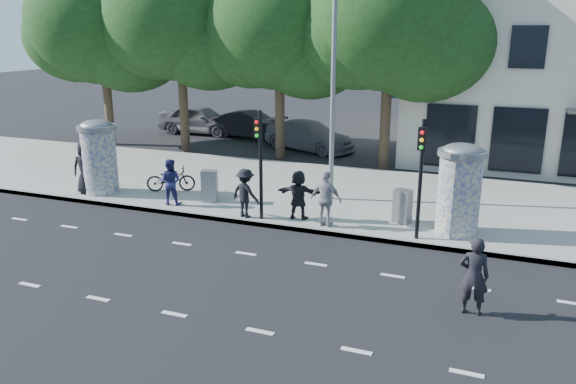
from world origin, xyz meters
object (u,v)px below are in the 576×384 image
at_px(bicycle, 171,179).
at_px(cabinet_left, 210,186).
at_px(cabinet_right, 402,206).
at_px(traffic_pole_near, 260,154).
at_px(street_lamp, 333,63).
at_px(ped_c, 170,182).
at_px(ped_f, 299,195).
at_px(car_left, 200,119).
at_px(ped_e, 326,199).
at_px(ped_d, 245,193).
at_px(ped_a, 86,168).
at_px(car_right, 309,135).
at_px(man_road, 474,276).
at_px(ad_column_right, 459,187).
at_px(car_mid, 251,125).
at_px(traffic_pole_far, 421,168).
at_px(ad_column_left, 99,155).

height_order(bicycle, cabinet_left, cabinet_left).
xyz_separation_m(cabinet_left, cabinet_right, (6.57, 0.12, -0.02)).
distance_m(traffic_pole_near, street_lamp, 4.07).
bearing_deg(ped_c, ped_f, 169.94).
distance_m(cabinet_left, car_left, 14.02).
xyz_separation_m(street_lamp, ped_e, (0.68, -2.72, -3.79)).
relative_size(ped_d, cabinet_right, 1.48).
height_order(ped_e, cabinet_left, ped_e).
bearing_deg(cabinet_left, traffic_pole_near, -42.69).
distance_m(ped_a, car_left, 13.00).
bearing_deg(car_right, ped_e, -138.70).
relative_size(ped_a, cabinet_right, 1.80).
bearing_deg(traffic_pole_near, ped_f, 24.22).
relative_size(man_road, cabinet_right, 1.65).
xyz_separation_m(ad_column_right, car_mid, (-12.06, 12.06, -0.80)).
distance_m(ad_column_right, traffic_pole_far, 1.52).
relative_size(traffic_pole_near, traffic_pole_far, 1.00).
height_order(traffic_pole_far, ped_a, traffic_pole_far).
distance_m(ad_column_right, ped_d, 6.43).
xyz_separation_m(street_lamp, car_mid, (-7.66, 10.13, -4.06)).
xyz_separation_m(man_road, car_right, (-8.74, 14.84, -0.15)).
xyz_separation_m(ad_column_right, car_right, (-8.03, 10.27, -0.82)).
relative_size(cabinet_left, car_right, 0.22).
height_order(traffic_pole_far, cabinet_right, traffic_pole_far).
distance_m(traffic_pole_far, ped_f, 3.97).
relative_size(ad_column_right, car_right, 0.54).
bearing_deg(car_mid, ped_e, -142.52).
distance_m(cabinet_right, car_right, 11.81).
bearing_deg(street_lamp, car_mid, 127.12).
distance_m(ped_a, ped_f, 8.09).
xyz_separation_m(ped_a, cabinet_right, (11.18, 0.82, -0.42)).
height_order(traffic_pole_far, ped_d, traffic_pole_far).
xyz_separation_m(ped_d, ped_e, (2.62, 0.06, 0.07)).
bearing_deg(bicycle, cabinet_right, -119.06).
bearing_deg(ad_column_right, car_left, 141.47).
height_order(ped_f, bicycle, ped_f).
bearing_deg(ped_d, street_lamp, -109.11).
distance_m(ad_column_right, car_left, 19.69).
bearing_deg(ad_column_right, car_mid, 135.01).
relative_size(ped_f, cabinet_right, 1.48).
height_order(ad_column_right, cabinet_right, ad_column_right).
distance_m(ped_c, ped_d, 2.95).
relative_size(traffic_pole_far, ped_d, 2.19).
distance_m(ad_column_left, ped_c, 3.21).
height_order(traffic_pole_far, car_right, traffic_pole_far).
relative_size(ad_column_left, cabinet_left, 2.43).
xyz_separation_m(street_lamp, ped_c, (-4.87, -2.48, -3.86)).
height_order(ped_f, cabinet_left, ped_f).
xyz_separation_m(traffic_pole_far, car_mid, (-11.06, 12.97, -1.49)).
xyz_separation_m(traffic_pole_far, cabinet_left, (-7.20, 1.13, -1.53)).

